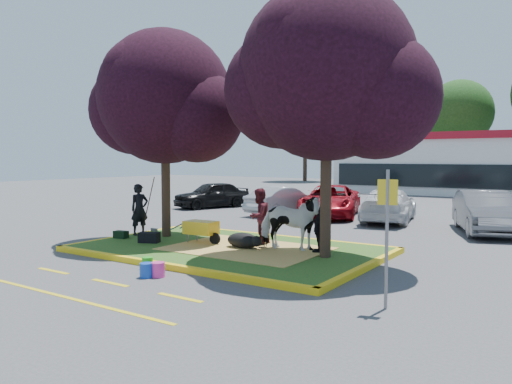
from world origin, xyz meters
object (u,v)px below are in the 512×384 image
Objects in this scene: bucket_green at (147,263)px; car_black at (212,195)px; calf at (243,240)px; bucket_pink at (158,270)px; cow at (290,222)px; bucket_blue at (146,270)px; sign_post at (387,224)px; handler at (140,209)px; wheelbarrow at (201,228)px; car_silver at (283,201)px.

bucket_green is 14.56m from car_black.
calf is 3.53× the size of bucket_green.
car_black is at bearing 124.44° from bucket_pink.
bucket_blue is (-1.43, -3.87, -0.75)m from cow.
handler is at bearing 150.59° from sign_post.
wheelbarrow is 5.31× the size of bucket_blue.
sign_post is (9.19, -2.81, 0.53)m from handler.
car_black is at bearing 122.84° from bucket_green.
car_silver is at bearing 13.13° from car_black.
calf is 0.58× the size of wheelbarrow.
car_silver is (0.25, 8.68, -0.33)m from handler.
sign_post is 14.58m from car_silver.
wheelbarrow reaches higher than bucket_green.
sign_post is at bearing -43.23° from calf.
bucket_pink is at bearing -69.39° from wheelbarrow.
handler is 0.41× the size of car_black.
cow reaches higher than wheelbarrow.
sign_post is at bearing 6.18° from bucket_pink.
cow is 5.47× the size of bucket_pink.
cow is 0.46× the size of car_silver.
calf is 5.83m from sign_post.
sign_post is at bearing 138.58° from car_silver.
calf is at bearing -74.21° from handler.
handler is 0.97× the size of wheelbarrow.
bucket_green is 0.07× the size of car_black.
cow is 3.92m from bucket_green.
car_black is (-7.17, 9.37, 0.10)m from wheelbarrow.
bucket_green is 0.07× the size of car_silver.
sign_post reaches higher than car_black.
wheelbarrow reaches higher than calf.
car_black is (-8.68, 12.66, 0.53)m from bucket_pink.
wheelbarrow is 11.80m from car_black.
cow is at bearing 127.70° from sign_post.
car_silver reaches higher than calf.
handler reaches higher than calf.
handler is at bearing 164.40° from calf.
bucket_green is 12.01m from car_silver.
bucket_blue is at bearing -107.74° from calf.
handler reaches higher than wheelbarrow.
handler is 5.41m from bucket_pink.
bucket_blue is 15.40m from car_black.
calf is 3.46m from bucket_blue.
cow is 6.44× the size of bucket_green.
wheelbarrow is at bearing -74.46° from handler.
wheelbarrow is at bearing 110.99° from bucket_blue.
cow is 1.82× the size of calf.
calf is 12.79m from car_black.
handler is 5.38m from bucket_blue.
bucket_blue is at bearing -137.13° from bucket_pink.
bucket_blue is 0.08× the size of car_silver.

